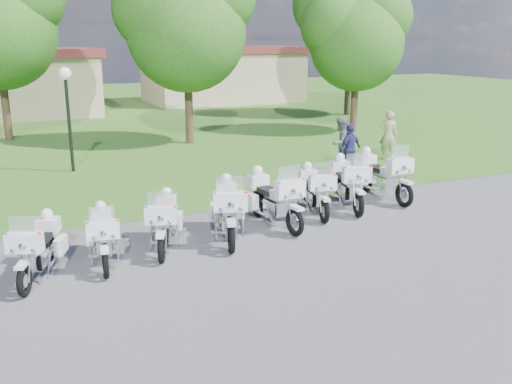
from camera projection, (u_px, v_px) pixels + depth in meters
name	position (u px, v px, depth m)	size (l,w,h in m)	color
ground	(247.00, 247.00, 13.30)	(100.00, 100.00, 0.00)	#4F4F53
grass_lawn	(81.00, 113.00, 37.03)	(100.00, 48.00, 0.01)	#33601E
motorcycle_0	(39.00, 247.00, 11.52)	(1.25, 2.12, 1.50)	black
motorcycle_1	(103.00, 235.00, 12.27)	(0.90, 2.16, 1.46)	black
motorcycle_2	(165.00, 221.00, 13.13)	(1.25, 2.19, 1.54)	black
motorcycle_3	(228.00, 209.00, 13.78)	(1.35, 2.48, 1.73)	black
motorcycle_4	(273.00, 197.00, 14.77)	(0.97, 2.57, 1.73)	black
motorcycle_5	(314.00, 189.00, 15.78)	(1.12, 2.32, 1.58)	black
motorcycle_6	(347.00, 182.00, 16.36)	(1.28, 2.50, 1.72)	black
motorcycle_7	(381.00, 174.00, 17.24)	(0.87, 2.63, 1.77)	black
lamp_post	(67.00, 93.00, 20.10)	(0.44, 0.44, 3.74)	black
tree_2	(185.00, 20.00, 25.07)	(6.21, 5.30, 8.28)	#38281C
tree_3	(356.00, 35.00, 28.48)	(5.53, 4.72, 7.37)	#38281C
tree_4	(350.00, 15.00, 34.67)	(6.90, 5.89, 9.20)	#38281C
building_east	(222.00, 74.00, 43.52)	(11.44, 7.28, 4.10)	tan
bystander_a	(388.00, 135.00, 22.70)	(0.71, 0.47, 1.95)	tan
bystander_b	(340.00, 144.00, 20.97)	(0.93, 0.73, 1.92)	gray
bystander_c	(350.00, 149.00, 20.21)	(1.06, 0.44, 1.80)	navy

